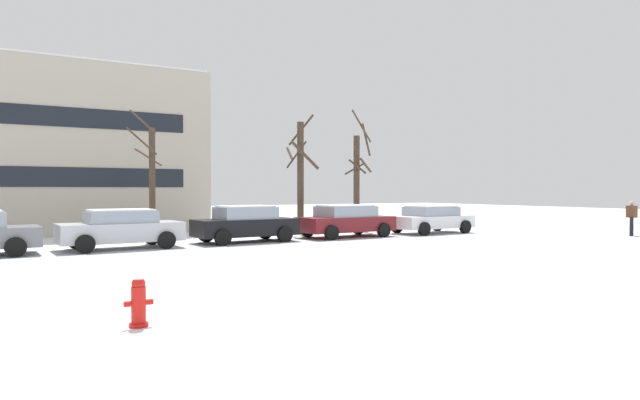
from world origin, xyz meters
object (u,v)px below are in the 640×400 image
parked_car_maroon (346,221)px  fire_hydrant (139,301)px  parked_car_silver (121,228)px  parked_car_black (245,224)px  pedestrian_crossing (632,216)px  parked_car_white (431,219)px

parked_car_maroon → fire_hydrant: bearing=-133.7°
parked_car_silver → parked_car_maroon: 9.75m
fire_hydrant → parked_car_silver: parked_car_silver is taller
parked_car_silver → parked_car_maroon: parked_car_maroon is taller
parked_car_black → pedestrian_crossing: 17.79m
parked_car_silver → parked_car_black: bearing=1.5°
parked_car_white → parked_car_black: bearing=179.0°
parked_car_black → parked_car_maroon: 4.87m
parked_car_black → parked_car_maroon: bearing=0.4°
fire_hydrant → parked_car_black: bearing=60.9°
parked_car_silver → parked_car_white: bearing=-0.1°
parked_car_maroon → pedestrian_crossing: 13.32m
parked_car_black → parked_car_white: parked_car_black is taller
fire_hydrant → parked_car_black: size_ratio=0.19×
fire_hydrant → parked_car_white: parked_car_white is taller
parked_car_black → parked_car_white: bearing=-1.0°
parked_car_white → fire_hydrant: bearing=-144.0°
parked_car_silver → parked_car_white: 14.62m
parked_car_maroon → pedestrian_crossing: pedestrian_crossing is taller
parked_car_black → parked_car_white: size_ratio=0.98×
fire_hydrant → pedestrian_crossing: (23.50, 6.10, 0.54)m
parked_car_silver → fire_hydrant: bearing=-99.0°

